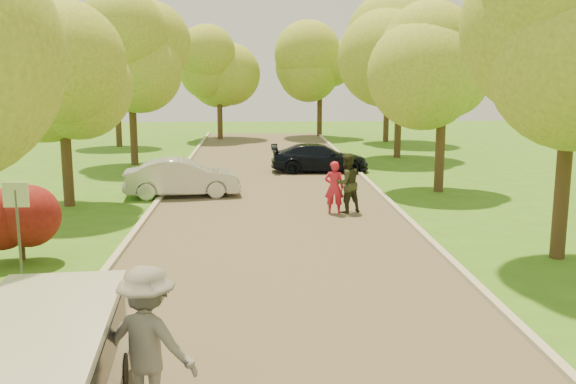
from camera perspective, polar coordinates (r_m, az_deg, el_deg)
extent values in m
plane|color=#396618|center=(10.88, 0.56, -13.85)|extent=(100.00, 100.00, 0.00)
cube|color=#4C4438|center=(18.45, -0.95, -3.52)|extent=(8.00, 60.00, 0.01)
cube|color=#B2AD9E|center=(18.75, -13.44, -3.41)|extent=(0.18, 60.00, 0.12)
cube|color=#B2AD9E|center=(19.01, 11.36, -3.14)|extent=(0.18, 60.00, 0.12)
cylinder|color=#59595E|center=(15.23, -22.81, -3.54)|extent=(0.06, 0.06, 2.00)
cube|color=white|center=(15.05, -23.05, -0.22)|extent=(0.55, 0.04, 0.55)
cylinder|color=#382619|center=(16.92, -22.55, -4.44)|extent=(0.12, 0.12, 0.70)
sphere|color=#590F0F|center=(16.76, -22.73, -1.96)|extent=(1.70, 1.70, 1.70)
cylinder|color=#382619|center=(22.99, -19.06, 2.69)|extent=(0.36, 0.36, 3.15)
sphere|color=olive|center=(22.80, -19.50, 9.76)|extent=(4.20, 4.20, 4.20)
sphere|color=olive|center=(22.64, -18.04, 11.44)|extent=(3.15, 3.15, 3.15)
cylinder|color=#382619|center=(32.55, -13.59, 5.73)|extent=(0.36, 0.36, 3.83)
sphere|color=olive|center=(32.46, -13.85, 11.63)|extent=(4.80, 4.80, 4.80)
sphere|color=olive|center=(32.36, -12.63, 12.96)|extent=(3.60, 3.60, 3.60)
cylinder|color=#382619|center=(16.83, 23.24, 0.87)|extent=(0.36, 0.36, 3.83)
sphere|color=olive|center=(16.65, 24.11, 12.53)|extent=(5.00, 5.00, 5.00)
cylinder|color=#382619|center=(25.05, 13.37, 3.85)|extent=(0.36, 0.36, 3.38)
sphere|color=olive|center=(24.90, 13.67, 10.74)|extent=(4.40, 4.40, 4.40)
sphere|color=olive|center=(25.10, 15.21, 12.17)|extent=(3.30, 3.30, 3.30)
cylinder|color=#382619|center=(34.82, 9.76, 6.35)|extent=(0.36, 0.36, 4.05)
sphere|color=olive|center=(34.75, 9.95, 12.26)|extent=(5.20, 5.20, 5.20)
sphere|color=olive|center=(34.96, 11.28, 13.48)|extent=(3.90, 3.90, 3.90)
cylinder|color=#382619|center=(40.85, -14.87, 6.44)|extent=(0.36, 0.36, 3.60)
sphere|color=olive|center=(40.77, -15.09, 11.07)|extent=(5.00, 5.00, 5.00)
sphere|color=olive|center=(40.64, -14.09, 12.17)|extent=(3.75, 3.75, 3.75)
cylinder|color=#382619|center=(42.84, 8.74, 7.00)|extent=(0.36, 0.36, 3.83)
sphere|color=olive|center=(42.77, 8.87, 11.56)|extent=(5.00, 5.00, 5.00)
sphere|color=olive|center=(42.95, 9.90, 12.53)|extent=(3.75, 3.75, 3.75)
cylinder|color=#382619|center=(44.04, -6.08, 6.86)|extent=(0.36, 0.36, 3.38)
sphere|color=olive|center=(43.95, -6.16, 10.93)|extent=(4.80, 4.80, 4.80)
sphere|color=olive|center=(43.93, -5.22, 11.89)|extent=(3.60, 3.60, 3.60)
cylinder|color=#382619|center=(46.20, 2.83, 7.22)|extent=(0.36, 0.36, 3.60)
sphere|color=olive|center=(46.12, 2.86, 11.31)|extent=(5.00, 5.00, 5.00)
sphere|color=olive|center=(46.22, 3.82, 12.23)|extent=(3.75, 3.75, 3.75)
cube|color=black|center=(8.43, -21.28, -12.98)|extent=(1.95, 3.13, 0.48)
cylinder|color=black|center=(10.04, -23.62, -15.13)|extent=(0.26, 0.60, 0.58)
cylinder|color=black|center=(9.75, -14.82, -15.38)|extent=(0.26, 0.60, 0.58)
imported|color=silver|center=(23.84, -9.37, 1.25)|extent=(4.33, 1.90, 1.38)
imported|color=black|center=(29.42, 2.82, 3.04)|extent=(4.49, 1.91, 1.29)
imported|color=slate|center=(8.50, -12.31, -12.99)|extent=(1.48, 1.17, 2.01)
imported|color=red|center=(20.65, 4.12, 0.40)|extent=(0.69, 0.51, 1.72)
imported|color=#2D311D|center=(20.81, 5.23, 0.78)|extent=(1.16, 1.06, 1.95)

